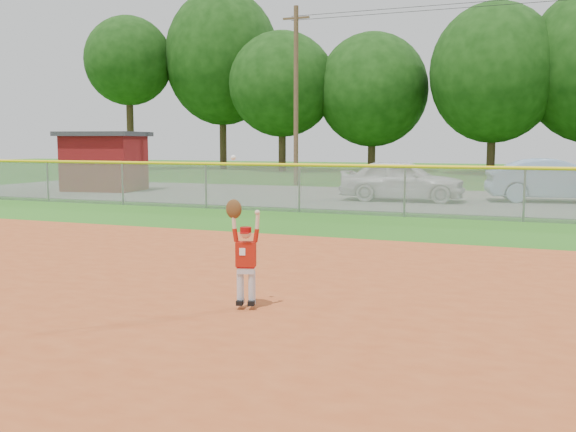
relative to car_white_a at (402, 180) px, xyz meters
The scene contains 10 objects.
ground 14.93m from the car_white_a, 85.94° to the right, with size 120.00×120.00×0.00m, color #235D15.
clay_infield 17.92m from the car_white_a, 86.62° to the right, with size 24.00×16.00×0.04m, color #A2431D.
parking_strip 1.74m from the car_white_a, 46.97° to the left, with size 44.00×10.00×0.03m, color slate.
car_white_a is the anchor object (origin of this frame).
car_blue 5.52m from the car_white_a, 16.94° to the left, with size 1.67×4.78×1.57m, color #87A8CA.
utility_shed 13.60m from the car_white_a, behind, with size 3.92×3.25×2.68m.
outfield_fence 4.98m from the car_white_a, 77.76° to the right, with size 40.06×0.10×1.55m.
power_lines 8.37m from the car_white_a, 73.92° to the left, with size 19.40×0.24×9.00m.
tree_line 24.08m from the car_white_a, 85.00° to the left, with size 62.37×13.00×14.43m.
ballplayer 16.37m from the car_white_a, 85.70° to the right, with size 0.46×0.24×1.95m.
Camera 1 is at (3.71, -8.90, 2.21)m, focal length 40.00 mm.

